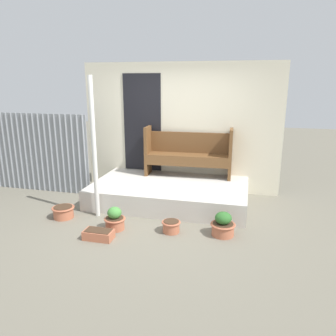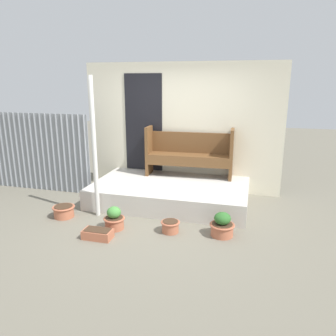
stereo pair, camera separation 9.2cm
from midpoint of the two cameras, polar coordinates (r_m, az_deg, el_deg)
name	(u,v)px [view 2 (the right image)]	position (r m, az deg, el deg)	size (l,w,h in m)	color
ground_plane	(155,219)	(5.54, -1.81, -8.88)	(24.00, 24.00, 0.00)	#706B5B
porch_slab	(170,193)	(6.20, 0.81, -4.36)	(2.86, 1.65, 0.37)	beige
house_wall	(179,128)	(6.75, 2.31, 7.03)	(4.06, 0.08, 2.60)	beige
fence_corrugated	(20,151)	(7.53, -24.01, 2.71)	(3.19, 0.05, 1.61)	gray
support_post	(94,149)	(5.47, -12.25, 3.28)	(0.08, 0.08, 2.32)	silver
bench	(189,151)	(6.54, 4.13, 2.91)	(1.73, 0.47, 0.98)	brown
flower_pot_left	(64,211)	(5.83, -17.26, -7.14)	(0.37, 0.37, 0.20)	#B76647
flower_pot_middle	(114,219)	(5.20, -8.85, -8.81)	(0.33, 0.33, 0.37)	#B76647
flower_pot_right	(170,226)	(5.06, 0.94, -10.06)	(0.29, 0.29, 0.18)	#B76647
flower_pot_far_right	(222,226)	(5.00, 9.94, -9.86)	(0.38, 0.38, 0.37)	#B76647
planter_box_rect	(98,234)	(4.98, -11.61, -11.19)	(0.43, 0.23, 0.14)	#B76647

